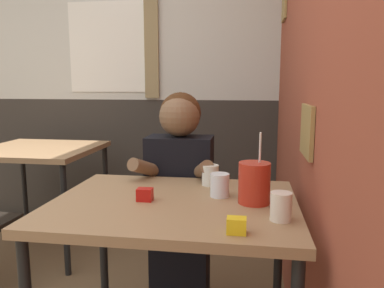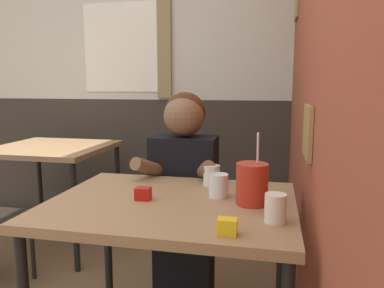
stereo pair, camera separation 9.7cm
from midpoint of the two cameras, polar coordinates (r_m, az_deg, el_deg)
brick_wall_right at (r=2.08m, az=18.80°, el=11.88°), size 0.08×4.22×2.70m
back_wall at (r=3.41m, az=-7.73°, el=11.08°), size 5.68×0.09×2.70m
main_table at (r=1.52m, az=-1.24°, el=-11.42°), size 0.96×0.75×0.78m
background_table at (r=2.97m, az=-19.62°, el=-1.91°), size 0.81×0.77×0.78m
person_seated at (r=2.01m, az=0.20°, el=-8.16°), size 0.42×0.41×1.19m
cocktail_pitcher at (r=1.45m, az=11.04°, el=-6.00°), size 0.12×0.12×0.28m
glass_near_pitcher at (r=1.53m, az=5.89°, el=-6.33°), size 0.08×0.08×0.10m
glass_center at (r=1.70m, az=4.63°, el=-4.79°), size 0.08×0.08×0.09m
glass_far_side at (r=1.29m, az=14.72°, el=-9.46°), size 0.07×0.07×0.10m
condiment_ketchup at (r=1.50m, az=-5.61°, el=-7.57°), size 0.06×0.04×0.05m
condiment_mustard at (r=1.17m, az=7.81°, el=-12.37°), size 0.06×0.04×0.05m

